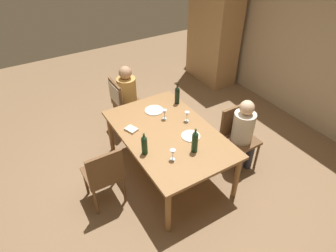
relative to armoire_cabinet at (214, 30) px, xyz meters
The scene contains 18 objects.
ground_plane 3.28m from the armoire_cabinet, 49.09° to the right, with size 10.00×10.00×0.00m, color #846647.
rear_room_partition 2.09m from the armoire_cabinet, 12.52° to the left, with size 6.40×0.12×2.70m, color tan.
armoire_cabinet is the anchor object (origin of this frame).
dining_table 3.13m from the armoire_cabinet, 49.09° to the right, with size 1.85×1.18×0.73m.
chair_left_end 2.61m from the armoire_cabinet, 73.70° to the right, with size 0.44×0.46×0.92m.
chair_far_right 2.78m from the armoire_cabinet, 30.18° to the right, with size 0.44×0.44×0.92m.
chair_near 3.96m from the armoire_cabinet, 57.41° to the right, with size 0.44×0.44×0.92m.
person_woman_host 2.46m from the armoire_cabinet, 72.71° to the right, with size 0.31×0.36×1.15m.
person_man_bearded 2.86m from the armoire_cabinet, 29.02° to the right, with size 0.35×0.30×1.12m.
wine_bottle_tall_green 2.38m from the armoire_cabinet, 51.21° to the right, with size 0.07×0.07×0.34m.
wine_bottle_dark_red 3.59m from the armoire_cabinet, 51.36° to the right, with size 0.07×0.07×0.30m.
wine_bottle_short_olive 3.39m from the armoire_cabinet, 41.87° to the right, with size 0.08×0.08×0.34m.
wine_glass_near_left 2.79m from the armoire_cabinet, 45.50° to the right, with size 0.07×0.07×0.15m.
wine_glass_centre 2.83m from the armoire_cabinet, 51.95° to the right, with size 0.07×0.07×0.15m.
wine_glass_near_right 3.60m from the armoire_cabinet, 45.64° to the right, with size 0.07×0.07×0.15m.
dinner_plate_host 3.13m from the armoire_cabinet, 43.29° to the right, with size 0.25×0.25×0.01m, color white.
dinner_plate_guest_left 2.72m from the armoire_cabinet, 56.60° to the right, with size 0.28×0.28×0.01m, color silver.
folded_napkin 3.27m from the armoire_cabinet, 57.64° to the right, with size 0.16×0.12×0.03m, color beige.
Camera 1 is at (2.62, -1.59, 3.14)m, focal length 31.14 mm.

